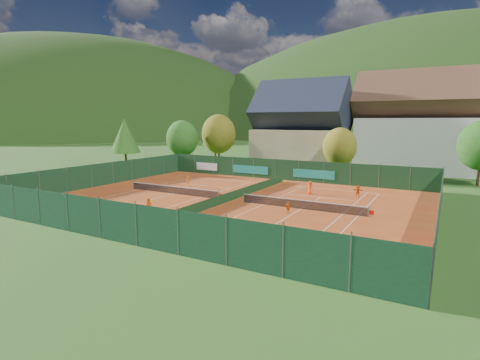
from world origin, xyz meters
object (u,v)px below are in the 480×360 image
object	(u,v)px
player_left_near	(70,204)
player_right_far_b	(358,191)
player_left_mid	(149,206)
chalet	(301,132)
hotel_block_a	(421,128)
player_right_far_a	(310,188)
ball_hopper	(298,240)
player_left_far	(188,181)
player_right_near	(288,208)

from	to	relation	value
player_left_near	player_right_far_b	distance (m)	30.80
player_left_near	player_left_mid	distance (m)	8.39
chalet	player_left_near	size ratio (longest dim) A/B	13.44
hotel_block_a	player_right_far_a	world-z (taller)	hotel_block_a
player_left_near	ball_hopper	bearing A→B (deg)	-15.05
player_left_far	player_right_far_b	distance (m)	21.41
chalet	player_right_far_a	bearing A→B (deg)	-67.38
ball_hopper	hotel_block_a	bearing A→B (deg)	84.80
chalet	ball_hopper	distance (m)	43.90
player_left_near	player_right_far_b	world-z (taller)	player_right_far_b
chalet	player_left_mid	xyz separation A→B (m)	(-0.60, -38.93, -5.86)
ball_hopper	player_right_near	bearing A→B (deg)	116.06
hotel_block_a	player_left_near	bearing A→B (deg)	-120.34
player_left_near	player_right_near	bearing A→B (deg)	8.82
chalet	player_left_far	world-z (taller)	chalet
player_left_near	player_right_far_a	xyz separation A→B (m)	(17.95, 18.98, 0.17)
player_right_far_a	player_left_mid	bearing A→B (deg)	72.29
player_left_near	player_right_near	size ratio (longest dim) A/B	1.00
player_right_far_b	player_left_mid	bearing A→B (deg)	48.78
player_right_far_a	player_right_far_b	xyz separation A→B (m)	(5.30, 1.22, -0.10)
chalet	hotel_block_a	world-z (taller)	hotel_block_a
player_right_far_b	player_right_near	bearing A→B (deg)	69.63
player_right_near	player_right_far_a	distance (m)	10.20
hotel_block_a	player_left_near	distance (m)	55.18
player_left_mid	player_right_far_a	distance (m)	19.36
hotel_block_a	player_right_far_a	xyz separation A→B (m)	(-9.71, -28.29, -6.60)
player_left_mid	player_left_far	distance (m)	15.07
ball_hopper	player_left_mid	distance (m)	15.46
player_left_far	player_right_far_b	xyz separation A→B (m)	(21.03, 3.98, -0.03)
player_left_far	player_left_mid	bearing A→B (deg)	108.63
player_right_near	player_right_far_b	bearing A→B (deg)	43.45
player_left_near	player_right_far_a	distance (m)	26.12
chalet	player_left_near	xyz separation A→B (m)	(-8.67, -41.26, -6.02)
player_left_near	player_right_far_b	xyz separation A→B (m)	(23.25, 20.20, 0.08)
player_left_near	player_left_far	distance (m)	16.37
player_left_mid	player_right_far_a	bearing A→B (deg)	57.48
hotel_block_a	ball_hopper	xyz separation A→B (m)	(-4.27, -46.91, -6.83)
ball_hopper	player_right_far_a	size ratio (longest dim) A/B	0.51
chalet	player_right_far_a	xyz separation A→B (m)	(9.29, -22.29, -5.85)
chalet	ball_hopper	bearing A→B (deg)	-70.20
chalet	player_right_far_a	distance (m)	24.84
hotel_block_a	player_right_near	bearing A→B (deg)	-102.38
player_right_far_a	player_left_far	bearing A→B (deg)	22.94
player_left_mid	player_left_far	world-z (taller)	player_left_mid
player_left_far	hotel_block_a	bearing A→B (deg)	-133.53
player_left_mid	player_right_far_a	world-z (taller)	player_right_far_a
hotel_block_a	ball_hopper	bearing A→B (deg)	-95.20
chalet	player_left_far	bearing A→B (deg)	-104.44
chalet	player_right_far_b	world-z (taller)	chalet
player_right_far_b	player_right_far_a	bearing A→B (deg)	12.11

